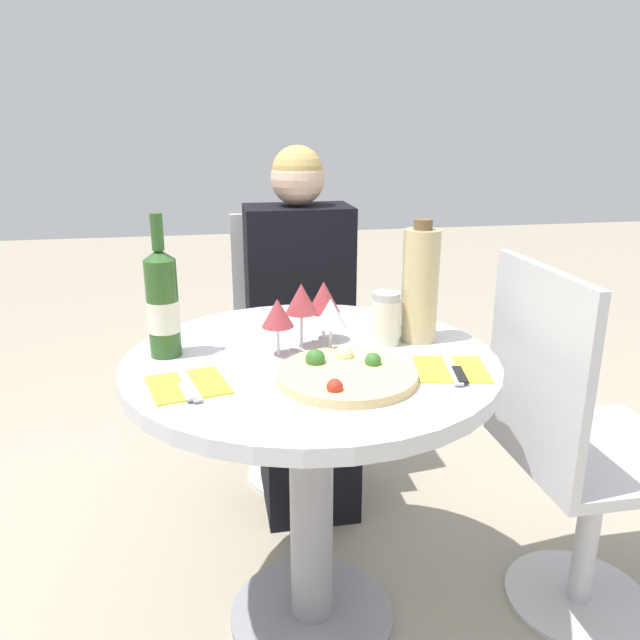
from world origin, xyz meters
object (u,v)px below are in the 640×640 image
object	(u,v)px
wine_bottle	(163,304)
tall_carafe	(420,285)
chair_behind_diner	(296,352)
chair_empty_side	(574,454)
seated_diner	(303,349)
dining_table	(311,424)
pizza_large	(346,374)

from	to	relation	value
wine_bottle	tall_carafe	distance (m)	0.60
wine_bottle	tall_carafe	world-z (taller)	wine_bottle
chair_behind_diner	chair_empty_side	distance (m)	1.02
chair_behind_diner	seated_diner	xyz separation A→B (m)	(-0.00, -0.15, 0.07)
wine_bottle	chair_empty_side	bearing A→B (deg)	-7.87
chair_behind_diner	wine_bottle	bearing A→B (deg)	60.52
dining_table	chair_behind_diner	xyz separation A→B (m)	(0.08, 0.78, -0.11)
chair_empty_side	wine_bottle	size ratio (longest dim) A/B	2.89
chair_behind_diner	chair_empty_side	size ratio (longest dim) A/B	1.00
chair_behind_diner	tall_carafe	size ratio (longest dim) A/B	3.18
seated_diner	chair_empty_side	world-z (taller)	seated_diner
pizza_large	chair_empty_side	bearing A→B (deg)	7.26
pizza_large	tall_carafe	distance (m)	0.33
dining_table	chair_empty_side	world-z (taller)	chair_empty_side
pizza_large	tall_carafe	size ratio (longest dim) A/B	0.99
chair_behind_diner	wine_bottle	distance (m)	0.91
chair_behind_diner	dining_table	bearing A→B (deg)	84.30
chair_behind_diner	wine_bottle	size ratio (longest dim) A/B	2.89
chair_behind_diner	wine_bottle	world-z (taller)	wine_bottle
dining_table	pizza_large	distance (m)	0.24
dining_table	chair_behind_diner	size ratio (longest dim) A/B	0.91
chair_empty_side	wine_bottle	world-z (taller)	wine_bottle
wine_bottle	pizza_large	bearing A→B (deg)	-29.63
dining_table	tall_carafe	xyz separation A→B (m)	(0.28, 0.06, 0.31)
chair_empty_side	pizza_large	bearing A→B (deg)	-82.74
chair_empty_side	dining_table	bearing A→B (deg)	-95.89
seated_diner	pizza_large	distance (m)	0.80
pizza_large	chair_behind_diner	bearing A→B (deg)	88.26
dining_table	seated_diner	distance (m)	0.63
seated_diner	pizza_large	world-z (taller)	seated_diner
tall_carafe	pizza_large	bearing A→B (deg)	-137.38
wine_bottle	tall_carafe	bearing A→B (deg)	-0.31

